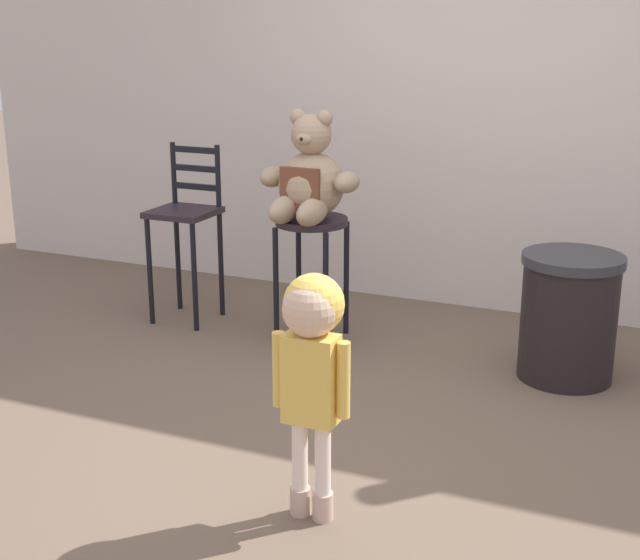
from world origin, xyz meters
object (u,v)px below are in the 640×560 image
Objects in this scene: trash_bin at (569,317)px; child_walking at (312,345)px; teddy_bear at (309,180)px; bar_chair_empty at (186,222)px; bar_stool_with_teddy at (312,252)px.

child_walking is at bearing -110.96° from trash_bin.
teddy_bear reaches higher than trash_bin.
trash_bin is (1.44, 0.02, -0.60)m from teddy_bear.
bar_stool_with_teddy is at bearing -1.84° from bar_chair_empty.
teddy_bear reaches higher than bar_stool_with_teddy.
child_walking is at bearing -47.49° from bar_chair_empty.
bar_chair_empty is (-0.84, 0.03, 0.09)m from bar_stool_with_teddy.
bar_stool_with_teddy reaches higher than trash_bin.
child_walking is 0.88× the size of bar_chair_empty.
bar_stool_with_teddy is 0.77× the size of child_walking.
trash_bin is (1.44, -0.01, -0.19)m from bar_stool_with_teddy.
bar_chair_empty is (-0.84, 0.06, -0.33)m from teddy_bear.
trash_bin is 0.62× the size of bar_chair_empty.
teddy_bear reaches higher than child_walking.
trash_bin is at bearing -1.01° from bar_chair_empty.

